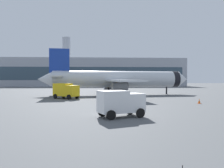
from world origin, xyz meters
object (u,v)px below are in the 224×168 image
at_px(cargo_van, 121,102).
at_px(safety_cone_far, 101,93).
at_px(safety_cone_near, 63,94).
at_px(safety_cone_mid, 199,101).
at_px(airplane_at_gate, 118,79).
at_px(service_truck, 66,90).

distance_m(cargo_van, safety_cone_far, 31.37).
xyz_separation_m(safety_cone_near, safety_cone_mid, (23.40, -18.07, 0.09)).
distance_m(cargo_van, safety_cone_near, 31.28).
xyz_separation_m(safety_cone_near, safety_cone_far, (8.53, 1.79, 0.03)).
xyz_separation_m(airplane_at_gate, safety_cone_near, (-12.51, -0.86, -3.36)).
bearing_deg(cargo_van, airplane_at_gate, 85.85).
height_order(cargo_van, safety_cone_near, cargo_van).
bearing_deg(safety_cone_mid, cargo_van, -138.86).
bearing_deg(airplane_at_gate, service_truck, -139.11).
height_order(cargo_van, safety_cone_far, cargo_van).
bearing_deg(safety_cone_near, service_truck, -77.38).
distance_m(service_truck, safety_cone_far, 12.20).
bearing_deg(safety_cone_near, airplane_at_gate, 3.95).
bearing_deg(safety_cone_mid, safety_cone_far, 126.83).
distance_m(service_truck, safety_cone_mid, 23.65).
distance_m(service_truck, safety_cone_near, 8.65).
relative_size(safety_cone_near, safety_cone_mid, 0.78).
height_order(safety_cone_mid, safety_cone_far, safety_cone_mid).
relative_size(safety_cone_near, safety_cone_far, 0.91).
xyz_separation_m(service_truck, cargo_van, (8.44, -21.16, -0.16)).
distance_m(airplane_at_gate, safety_cone_near, 12.98).
relative_size(airplane_at_gate, safety_cone_near, 58.43).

